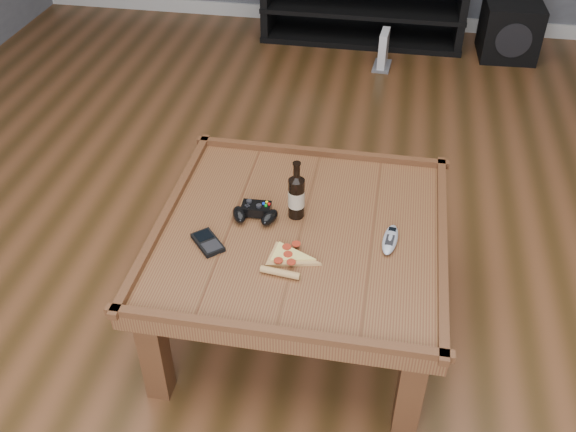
% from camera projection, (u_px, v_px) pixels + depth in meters
% --- Properties ---
extents(ground, '(6.00, 6.00, 0.00)m').
position_uv_depth(ground, '(299.00, 318.00, 2.52)').
color(ground, '#402A12').
rests_on(ground, ground).
extents(baseboard, '(5.00, 0.02, 0.10)m').
position_uv_depth(baseboard, '(364.00, 18.00, 4.79)').
color(baseboard, silver).
rests_on(baseboard, ground).
extents(coffee_table, '(1.03, 1.03, 0.48)m').
position_uv_depth(coffee_table, '(301.00, 243.00, 2.27)').
color(coffee_table, '#552A18').
rests_on(coffee_table, ground).
extents(media_console, '(1.40, 0.45, 0.50)m').
position_uv_depth(media_console, '(364.00, 4.00, 4.48)').
color(media_console, black).
rests_on(media_console, ground).
extents(beer_bottle, '(0.06, 0.06, 0.23)m').
position_uv_depth(beer_bottle, '(296.00, 195.00, 2.24)').
color(beer_bottle, black).
rests_on(beer_bottle, coffee_table).
extents(game_controller, '(0.18, 0.12, 0.05)m').
position_uv_depth(game_controller, '(255.00, 213.00, 2.28)').
color(game_controller, black).
rests_on(game_controller, coffee_table).
extents(pizza_slice, '(0.17, 0.25, 0.02)m').
position_uv_depth(pizza_slice, '(287.00, 259.00, 2.11)').
color(pizza_slice, tan).
rests_on(pizza_slice, coffee_table).
extents(smartphone, '(0.14, 0.14, 0.02)m').
position_uv_depth(smartphone, '(208.00, 242.00, 2.17)').
color(smartphone, black).
rests_on(smartphone, coffee_table).
extents(remote_control, '(0.06, 0.17, 0.02)m').
position_uv_depth(remote_control, '(390.00, 239.00, 2.18)').
color(remote_control, '#9DA1AA').
rests_on(remote_control, coffee_table).
extents(subwoofer, '(0.38, 0.38, 0.37)m').
position_uv_depth(subwoofer, '(510.00, 30.00, 4.29)').
color(subwoofer, black).
rests_on(subwoofer, ground).
extents(game_console, '(0.12, 0.20, 0.25)m').
position_uv_depth(game_console, '(383.00, 51.00, 4.19)').
color(game_console, slate).
rests_on(game_console, ground).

